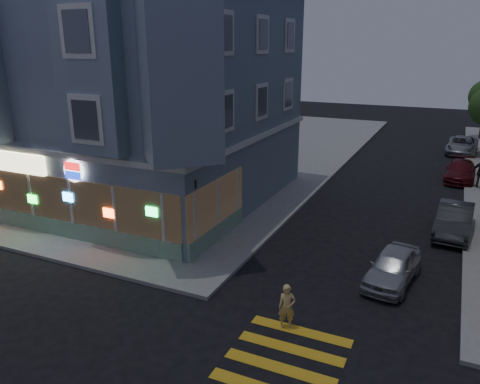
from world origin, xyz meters
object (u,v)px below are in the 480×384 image
Objects in this scene: parked_car_b at (454,220)px; parked_car_c at (461,171)px; parked_car_d at (462,145)px; parked_car_a at (393,267)px; traffic_signal at (187,165)px; running_child at (287,307)px.

parked_car_c is at bearing 92.55° from parked_car_b.
parked_car_c is 0.90× the size of parked_car_d.
parked_car_a reaches higher than parked_car_c.
traffic_signal is (-8.01, -1.24, 3.30)m from parked_car_a.
parked_car_d is 28.05m from traffic_signal.
parked_car_b is 10.06m from parked_car_c.
running_child is 29.54m from parked_car_d.
parked_car_c is (4.68, 20.49, -0.11)m from running_child.
running_child reaches higher than parked_car_c.
traffic_signal is (-9.95, -7.23, 3.22)m from parked_car_b.
traffic_signal is (-10.11, -25.96, 3.26)m from parked_car_d.
parked_car_a is 0.77× the size of parked_car_d.
parked_car_d reaches higher than parked_car_a.
traffic_signal is at bearing 125.69° from running_child.
running_child is 0.31× the size of parked_car_d.
parked_car_d is at bearing 92.84° from parked_car_a.
parked_car_d is (0.15, 18.73, -0.04)m from parked_car_b.
parked_car_b is 18.73m from parked_car_d.
parked_car_b is at bearing -87.29° from parked_car_d.
parked_car_d reaches higher than parked_car_c.
traffic_signal reaches higher than parked_car_c.
running_child is 5.15m from parked_car_a.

